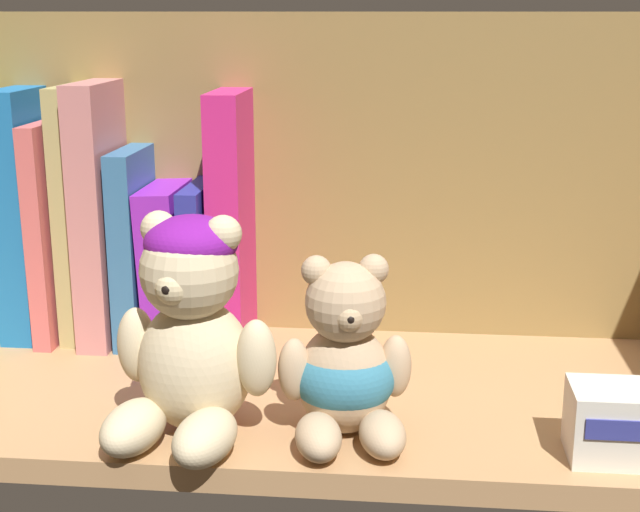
{
  "coord_description": "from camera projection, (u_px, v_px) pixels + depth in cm",
  "views": [
    {
      "loc": [
        10.8,
        -71.26,
        32.91
      ],
      "look_at": [
        3.68,
        0.0,
        13.58
      ],
      "focal_mm": 51.14,
      "sensor_mm": 36.0,
      "label": 1
    }
  ],
  "objects": [
    {
      "name": "small_product_box",
      "position": [
        633.0,
        423.0,
        0.64
      ],
      "size": [
        8.96,
        5.31,
        5.28
      ],
      "color": "silver",
      "rests_on": "shelf_board"
    },
    {
      "name": "book_10",
      "position": [
        235.0,
        216.0,
        0.87
      ],
      "size": [
        3.07,
        12.45,
        23.92
      ],
      "primitive_type": "cube",
      "color": "#CC2374",
      "rests_on": "shelf_board"
    },
    {
      "name": "book_4",
      "position": [
        60.0,
        227.0,
        0.89
      ],
      "size": [
        1.89,
        13.29,
        20.95
      ],
      "primitive_type": "cube",
      "rotation": [
        0.0,
        -0.01,
        0.0
      ],
      "color": "#C95B5B",
      "rests_on": "shelf_board"
    },
    {
      "name": "book_8",
      "position": [
        174.0,
        259.0,
        0.88
      ],
      "size": [
        4.12,
        13.03,
        15.2
      ],
      "primitive_type": "cube",
      "rotation": [
        0.0,
        -0.04,
        0.0
      ],
      "color": "purple",
      "rests_on": "shelf_board"
    },
    {
      "name": "book_6",
      "position": [
        108.0,
        210.0,
        0.88
      ],
      "size": [
        2.93,
        13.87,
        24.67
      ],
      "primitive_type": "cube",
      "color": "#C17676",
      "rests_on": "shelf_board"
    },
    {
      "name": "shelf_back_panel",
      "position": [
        298.0,
        186.0,
        0.89
      ],
      "size": [
        82.76,
        1.2,
        32.82
      ],
      "primitive_type": "cube",
      "color": "olive",
      "rests_on": "ground"
    },
    {
      "name": "book_7",
      "position": [
        140.0,
        241.0,
        0.88
      ],
      "size": [
        2.27,
        12.96,
        18.51
      ],
      "primitive_type": "cube",
      "color": "#326797",
      "rests_on": "shelf_board"
    },
    {
      "name": "book_9",
      "position": [
        206.0,
        259.0,
        0.88
      ],
      "size": [
        1.97,
        14.86,
        15.4
      ],
      "primitive_type": "cube",
      "color": "navy",
      "rests_on": "shelf_board"
    },
    {
      "name": "book_3",
      "position": [
        30.0,
        212.0,
        0.89
      ],
      "size": [
        3.13,
        11.42,
        23.94
      ],
      "primitive_type": "cube",
      "color": "#1A65AA",
      "rests_on": "shelf_board"
    },
    {
      "name": "teddy_bear_smaller",
      "position": [
        345.0,
        366.0,
        0.67
      ],
      "size": [
        10.27,
        11.0,
        13.84
      ],
      "color": "tan",
      "rests_on": "shelf_board"
    },
    {
      "name": "shelf_board",
      "position": [
        277.0,
        397.0,
        0.78
      ],
      "size": [
        80.36,
        29.43,
        2.0
      ],
      "primitive_type": "cube",
      "color": "tan",
      "rests_on": "ground"
    },
    {
      "name": "book_5",
      "position": [
        80.0,
        211.0,
        0.88
      ],
      "size": [
        1.75,
        10.9,
        24.25
      ],
      "primitive_type": "cube",
      "color": "tan",
      "rests_on": "shelf_board"
    },
    {
      "name": "teddy_bear_larger",
      "position": [
        190.0,
        332.0,
        0.67
      ],
      "size": [
        12.53,
        13.04,
        16.82
      ],
      "color": "beige",
      "rests_on": "shelf_board"
    }
  ]
}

